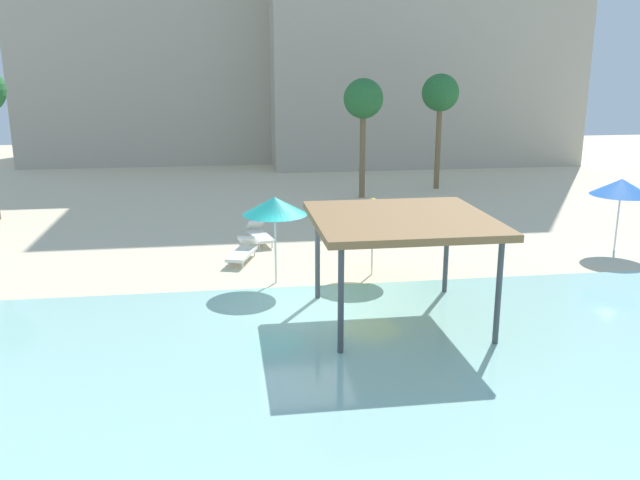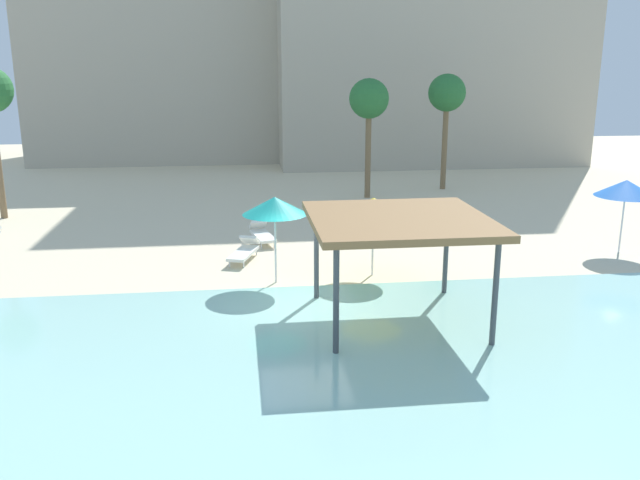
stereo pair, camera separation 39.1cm
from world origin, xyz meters
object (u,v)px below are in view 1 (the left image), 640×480
at_px(beach_umbrella_blue_1, 621,187).
at_px(lounge_chair_0, 259,234).
at_px(lounge_chair_2, 243,251).
at_px(palm_tree_1, 440,95).
at_px(palm_tree_0, 363,101).
at_px(beach_umbrella_teal_3, 275,206).
at_px(beach_umbrella_yellow_2, 373,206).
at_px(shade_pavilion, 402,223).
at_px(lounge_chair_3, 371,228).

distance_m(beach_umbrella_blue_1, lounge_chair_0, 12.84).
height_order(beach_umbrella_blue_1, lounge_chair_0, beach_umbrella_blue_1).
xyz_separation_m(lounge_chair_2, palm_tree_1, (10.54, 11.86, 4.49)).
distance_m(beach_umbrella_blue_1, palm_tree_0, 13.00).
bearing_deg(palm_tree_0, beach_umbrella_blue_1, -57.60).
relative_size(lounge_chair_0, palm_tree_1, 0.34).
xyz_separation_m(beach_umbrella_teal_3, palm_tree_1, (9.64, 14.39, 2.46)).
bearing_deg(palm_tree_0, beach_umbrella_yellow_2, -100.34).
xyz_separation_m(shade_pavilion, beach_umbrella_yellow_2, (0.15, 3.83, -0.39)).
height_order(lounge_chair_0, lounge_chair_3, same).
distance_m(lounge_chair_2, palm_tree_0, 12.58).
bearing_deg(beach_umbrella_yellow_2, lounge_chair_0, 126.49).
relative_size(lounge_chair_2, lounge_chair_3, 1.03).
distance_m(beach_umbrella_blue_1, beach_umbrella_yellow_2, 9.20).
distance_m(beach_umbrella_blue_1, palm_tree_1, 13.06).
bearing_deg(beach_umbrella_teal_3, lounge_chair_2, 109.49).
relative_size(beach_umbrella_teal_3, lounge_chair_0, 1.33).
height_order(beach_umbrella_blue_1, palm_tree_1, palm_tree_1).
distance_m(beach_umbrella_teal_3, lounge_chair_2, 3.36).
xyz_separation_m(beach_umbrella_blue_1, lounge_chair_2, (-13.01, 0.71, -1.94)).
xyz_separation_m(beach_umbrella_yellow_2, lounge_chair_3, (1.02, 4.67, -1.85)).
height_order(lounge_chair_0, palm_tree_1, palm_tree_1).
bearing_deg(lounge_chair_2, shade_pavilion, 50.55).
bearing_deg(beach_umbrella_yellow_2, palm_tree_1, 64.76).
bearing_deg(beach_umbrella_blue_1, lounge_chair_3, 158.30).
height_order(palm_tree_0, palm_tree_1, palm_tree_1).
distance_m(shade_pavilion, lounge_chair_3, 8.87).
bearing_deg(lounge_chair_2, beach_umbrella_blue_1, 105.23).
xyz_separation_m(beach_umbrella_yellow_2, lounge_chair_2, (-3.92, 2.17, -1.85)).
bearing_deg(lounge_chair_0, palm_tree_1, 122.82).
bearing_deg(palm_tree_1, lounge_chair_3, -120.84).
xyz_separation_m(shade_pavilion, palm_tree_0, (2.38, 16.08, 2.08)).
bearing_deg(lounge_chair_2, lounge_chair_3, 135.14).
bearing_deg(shade_pavilion, lounge_chair_0, 110.70).
xyz_separation_m(beach_umbrella_yellow_2, lounge_chair_0, (-3.26, 4.40, -1.85)).
distance_m(palm_tree_0, palm_tree_1, 4.73).
relative_size(shade_pavilion, lounge_chair_3, 2.28).
distance_m(lounge_chair_0, palm_tree_0, 10.51).
relative_size(lounge_chair_2, palm_tree_0, 0.35).
relative_size(beach_umbrella_blue_1, lounge_chair_0, 1.30).
relative_size(beach_umbrella_teal_3, lounge_chair_3, 1.36).
xyz_separation_m(beach_umbrella_yellow_2, palm_tree_1, (6.61, 14.03, 2.63)).
bearing_deg(beach_umbrella_yellow_2, beach_umbrella_blue_1, 9.12).
distance_m(beach_umbrella_yellow_2, lounge_chair_0, 5.78).
bearing_deg(palm_tree_1, lounge_chair_2, -131.62).
bearing_deg(lounge_chair_2, beach_umbrella_teal_3, 37.86).
relative_size(beach_umbrella_yellow_2, lounge_chair_3, 1.27).
height_order(shade_pavilion, palm_tree_1, palm_tree_1).
xyz_separation_m(shade_pavilion, beach_umbrella_teal_3, (-2.88, 3.48, -0.21)).
relative_size(beach_umbrella_blue_1, lounge_chair_3, 1.33).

